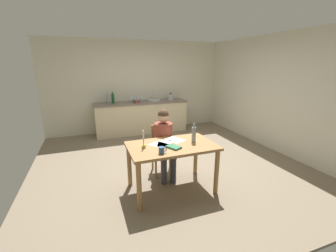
{
  "coord_description": "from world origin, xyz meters",
  "views": [
    {
      "loc": [
        -1.45,
        -3.85,
        1.95
      ],
      "look_at": [
        -0.1,
        -0.23,
        0.85
      ],
      "focal_mm": 23.5,
      "sensor_mm": 36.0,
      "label": 1
    }
  ],
  "objects_px": {
    "bottle_oil": "(108,99)",
    "teacup_on_counter": "(137,101)",
    "candlestick": "(144,143)",
    "stovetop_kettle": "(171,97)",
    "bottle_vinegar": "(113,98)",
    "wine_glass_back_right": "(131,98)",
    "wine_glass_by_kettle": "(138,97)",
    "wine_glass_back_left": "(135,98)",
    "coffee_mug": "(162,150)",
    "wine_glass_near_sink": "(142,97)",
    "wine_bottle_on_table": "(194,134)",
    "mixing_bowl": "(137,100)",
    "dining_table": "(172,152)",
    "person_seated": "(164,139)",
    "book_magazine": "(174,147)",
    "sink_unit": "(154,100)",
    "chair_at_table": "(162,146)"
  },
  "relations": [
    {
      "from": "bottle_oil",
      "to": "teacup_on_counter",
      "type": "bearing_deg",
      "value": -15.93
    },
    {
      "from": "candlestick",
      "to": "stovetop_kettle",
      "type": "distance_m",
      "value": 3.55
    },
    {
      "from": "bottle_vinegar",
      "to": "wine_glass_back_right",
      "type": "distance_m",
      "value": 0.54
    },
    {
      "from": "wine_glass_by_kettle",
      "to": "stovetop_kettle",
      "type": "bearing_deg",
      "value": -8.87
    },
    {
      "from": "wine_glass_by_kettle",
      "to": "wine_glass_back_left",
      "type": "xyz_separation_m",
      "value": [
        -0.1,
        0.0,
        0.0
      ]
    },
    {
      "from": "coffee_mug",
      "to": "candlestick",
      "type": "height_order",
      "value": "candlestick"
    },
    {
      "from": "bottle_vinegar",
      "to": "wine_glass_near_sink",
      "type": "bearing_deg",
      "value": 8.1
    },
    {
      "from": "wine_bottle_on_table",
      "to": "wine_glass_near_sink",
      "type": "xyz_separation_m",
      "value": [
        -0.01,
        3.33,
        0.12
      ]
    },
    {
      "from": "mixing_bowl",
      "to": "bottle_oil",
      "type": "bearing_deg",
      "value": 175.52
    },
    {
      "from": "mixing_bowl",
      "to": "candlestick",
      "type": "bearing_deg",
      "value": -100.79
    },
    {
      "from": "mixing_bowl",
      "to": "wine_glass_by_kettle",
      "type": "relative_size",
      "value": 1.49
    },
    {
      "from": "wine_glass_near_sink",
      "to": "teacup_on_counter",
      "type": "height_order",
      "value": "wine_glass_near_sink"
    },
    {
      "from": "dining_table",
      "to": "bottle_vinegar",
      "type": "distance_m",
      "value": 3.26
    },
    {
      "from": "dining_table",
      "to": "wine_glass_near_sink",
      "type": "relative_size",
      "value": 8.61
    },
    {
      "from": "stovetop_kettle",
      "to": "wine_glass_back_left",
      "type": "bearing_deg",
      "value": 171.92
    },
    {
      "from": "bottle_vinegar",
      "to": "wine_glass_back_right",
      "type": "height_order",
      "value": "bottle_vinegar"
    },
    {
      "from": "teacup_on_counter",
      "to": "mixing_bowl",
      "type": "bearing_deg",
      "value": 81.89
    },
    {
      "from": "candlestick",
      "to": "wine_bottle_on_table",
      "type": "bearing_deg",
      "value": -2.64
    },
    {
      "from": "person_seated",
      "to": "coffee_mug",
      "type": "height_order",
      "value": "person_seated"
    },
    {
      "from": "candlestick",
      "to": "bottle_oil",
      "type": "bearing_deg",
      "value": 93.14
    },
    {
      "from": "bottle_vinegar",
      "to": "teacup_on_counter",
      "type": "distance_m",
      "value": 0.66
    },
    {
      "from": "wine_glass_near_sink",
      "to": "wine_glass_back_right",
      "type": "relative_size",
      "value": 1.0
    },
    {
      "from": "stovetop_kettle",
      "to": "wine_glass_by_kettle",
      "type": "distance_m",
      "value": 0.97
    },
    {
      "from": "bottle_oil",
      "to": "teacup_on_counter",
      "type": "xyz_separation_m",
      "value": [
        0.75,
        -0.22,
        -0.08
      ]
    },
    {
      "from": "candlestick",
      "to": "bottle_oil",
      "type": "distance_m",
      "value": 3.22
    },
    {
      "from": "stovetop_kettle",
      "to": "wine_glass_back_right",
      "type": "xyz_separation_m",
      "value": [
        -1.16,
        0.15,
        0.01
      ]
    },
    {
      "from": "person_seated",
      "to": "book_magazine",
      "type": "xyz_separation_m",
      "value": [
        -0.07,
        -0.63,
        0.09
      ]
    },
    {
      "from": "dining_table",
      "to": "bottle_oil",
      "type": "xyz_separation_m",
      "value": [
        -0.61,
        3.23,
        0.38
      ]
    },
    {
      "from": "sink_unit",
      "to": "wine_glass_back_left",
      "type": "height_order",
      "value": "sink_unit"
    },
    {
      "from": "book_magazine",
      "to": "stovetop_kettle",
      "type": "bearing_deg",
      "value": 43.33
    },
    {
      "from": "coffee_mug",
      "to": "teacup_on_counter",
      "type": "bearing_deg",
      "value": 83.1
    },
    {
      "from": "sink_unit",
      "to": "candlestick",
      "type": "bearing_deg",
      "value": -109.54
    },
    {
      "from": "person_seated",
      "to": "teacup_on_counter",
      "type": "height_order",
      "value": "person_seated"
    },
    {
      "from": "candlestick",
      "to": "sink_unit",
      "type": "bearing_deg",
      "value": 70.46
    },
    {
      "from": "stovetop_kettle",
      "to": "wine_glass_back_right",
      "type": "distance_m",
      "value": 1.17
    },
    {
      "from": "candlestick",
      "to": "teacup_on_counter",
      "type": "distance_m",
      "value": 3.05
    },
    {
      "from": "mixing_bowl",
      "to": "wine_glass_back_right",
      "type": "height_order",
      "value": "wine_glass_back_right"
    },
    {
      "from": "bottle_oil",
      "to": "teacup_on_counter",
      "type": "height_order",
      "value": "bottle_oil"
    },
    {
      "from": "chair_at_table",
      "to": "person_seated",
      "type": "height_order",
      "value": "person_seated"
    },
    {
      "from": "coffee_mug",
      "to": "stovetop_kettle",
      "type": "distance_m",
      "value": 3.73
    },
    {
      "from": "sink_unit",
      "to": "teacup_on_counter",
      "type": "xyz_separation_m",
      "value": [
        -0.54,
        -0.15,
        0.02
      ]
    },
    {
      "from": "book_magazine",
      "to": "bottle_oil",
      "type": "relative_size",
      "value": 0.69
    },
    {
      "from": "chair_at_table",
      "to": "sink_unit",
      "type": "xyz_separation_m",
      "value": [
        0.62,
        2.53,
        0.44
      ]
    },
    {
      "from": "wine_glass_back_right",
      "to": "wine_glass_by_kettle",
      "type": "bearing_deg",
      "value": 0.0
    },
    {
      "from": "candlestick",
      "to": "chair_at_table",
      "type": "bearing_deg",
      "value": 51.13
    },
    {
      "from": "chair_at_table",
      "to": "wine_bottle_on_table",
      "type": "xyz_separation_m",
      "value": [
        0.29,
        -0.66,
        0.4
      ]
    },
    {
      "from": "book_magazine",
      "to": "teacup_on_counter",
      "type": "height_order",
      "value": "teacup_on_counter"
    },
    {
      "from": "teacup_on_counter",
      "to": "coffee_mug",
      "type": "bearing_deg",
      "value": -96.9
    },
    {
      "from": "candlestick",
      "to": "sink_unit",
      "type": "relative_size",
      "value": 0.75
    },
    {
      "from": "bottle_oil",
      "to": "wine_glass_back_left",
      "type": "height_order",
      "value": "bottle_oil"
    }
  ]
}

